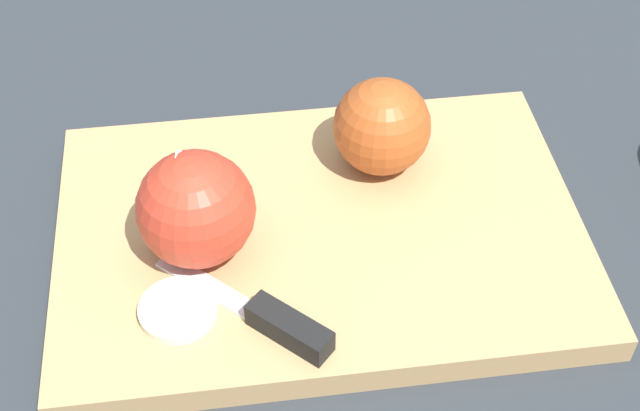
# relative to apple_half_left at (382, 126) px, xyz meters

# --- Properties ---
(ground_plane) EXTENTS (4.00, 4.00, 0.00)m
(ground_plane) POSITION_rel_apple_half_left_xyz_m (0.07, 0.05, -0.06)
(ground_plane) COLOR #282D33
(cutting_board) EXTENTS (0.43, 0.33, 0.02)m
(cutting_board) POSITION_rel_apple_half_left_xyz_m (0.07, 0.05, -0.05)
(cutting_board) COLOR tan
(cutting_board) RESTS_ON ground_plane
(apple_half_left) EXTENTS (0.08, 0.08, 0.08)m
(apple_half_left) POSITION_rel_apple_half_left_xyz_m (0.00, 0.00, 0.00)
(apple_half_left) COLOR #AD4C1E
(apple_half_left) RESTS_ON cutting_board
(apple_half_right) EXTENTS (0.09, 0.09, 0.09)m
(apple_half_right) POSITION_rel_apple_half_left_xyz_m (0.16, 0.05, 0.00)
(apple_half_right) COLOR red
(apple_half_right) RESTS_ON cutting_board
(knife) EXTENTS (0.10, 0.13, 0.02)m
(knife) POSITION_rel_apple_half_left_xyz_m (0.12, 0.14, -0.03)
(knife) COLOR silver
(knife) RESTS_ON cutting_board
(apple_slice) EXTENTS (0.06, 0.06, 0.01)m
(apple_slice) POSITION_rel_apple_half_left_xyz_m (0.18, 0.11, -0.04)
(apple_slice) COLOR #EFE5C6
(apple_slice) RESTS_ON cutting_board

